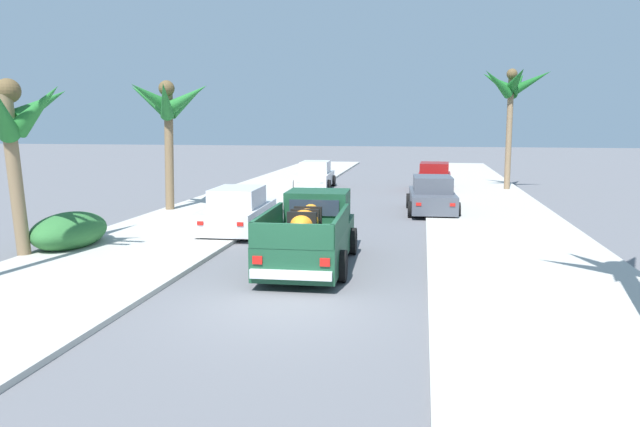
% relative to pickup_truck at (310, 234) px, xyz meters
% --- Properties ---
extents(ground_plane, '(160.00, 160.00, 0.00)m').
position_rel_pickup_truck_xyz_m(ground_plane, '(0.11, -3.50, -0.81)').
color(ground_plane, slate).
extents(sidewalk_left, '(5.14, 60.00, 0.12)m').
position_rel_pickup_truck_xyz_m(sidewalk_left, '(-5.40, 8.50, -0.75)').
color(sidewalk_left, '#B2AFA8').
rests_on(sidewalk_left, ground).
extents(sidewalk_right, '(5.14, 60.00, 0.12)m').
position_rel_pickup_truck_xyz_m(sidewalk_right, '(5.62, 8.50, -0.75)').
color(sidewalk_right, '#B2AFA8').
rests_on(sidewalk_right, ground).
extents(curb_left, '(0.16, 60.00, 0.10)m').
position_rel_pickup_truck_xyz_m(curb_left, '(-4.23, 8.50, -0.76)').
color(curb_left, silver).
rests_on(curb_left, ground).
extents(curb_right, '(0.16, 60.00, 0.10)m').
position_rel_pickup_truck_xyz_m(curb_right, '(4.45, 8.50, -0.76)').
color(curb_right, silver).
rests_on(curb_right, ground).
extents(pickup_truck, '(2.34, 5.27, 1.80)m').
position_rel_pickup_truck_xyz_m(pickup_truck, '(0.00, 0.00, 0.00)').
color(pickup_truck, '#19472D').
rests_on(pickup_truck, ground).
extents(car_left_near, '(2.16, 4.32, 1.54)m').
position_rel_pickup_truck_xyz_m(car_left_near, '(-3.31, 4.10, -0.10)').
color(car_left_near, silver).
rests_on(car_left_near, ground).
extents(car_right_near, '(2.14, 4.31, 1.54)m').
position_rel_pickup_truck_xyz_m(car_right_near, '(3.52, 17.79, -0.10)').
color(car_right_near, maroon).
rests_on(car_right_near, ground).
extents(car_left_mid, '(2.19, 4.33, 1.54)m').
position_rel_pickup_truck_xyz_m(car_left_mid, '(3.29, 9.53, -0.10)').
color(car_left_mid, '#474C56').
rests_on(car_left_mid, ground).
extents(car_right_mid, '(2.18, 4.32, 1.54)m').
position_rel_pickup_truck_xyz_m(car_right_mid, '(-3.12, 17.60, -0.10)').
color(car_right_mid, silver).
rests_on(car_right_mid, ground).
extents(palm_tree_left_fore, '(3.76, 4.16, 4.91)m').
position_rel_pickup_truck_xyz_m(palm_tree_left_fore, '(-7.99, -0.87, 3.09)').
color(palm_tree_left_fore, '#846B4C').
rests_on(palm_tree_left_fore, ground).
extents(palm_tree_right_fore, '(3.88, 3.93, 6.63)m').
position_rel_pickup_truck_xyz_m(palm_tree_right_fore, '(7.46, 18.13, 4.65)').
color(palm_tree_right_fore, '#846B4C').
rests_on(palm_tree_right_fore, ground).
extents(palm_tree_right_mid, '(3.57, 3.90, 5.45)m').
position_rel_pickup_truck_xyz_m(palm_tree_right_mid, '(-7.51, 8.03, 3.60)').
color(palm_tree_right_mid, brown).
rests_on(palm_tree_right_mid, ground).
extents(hedge_bush, '(1.80, 2.80, 1.10)m').
position_rel_pickup_truck_xyz_m(hedge_bush, '(-7.37, 0.56, -0.26)').
color(hedge_bush, '#2D6B33').
rests_on(hedge_bush, ground).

